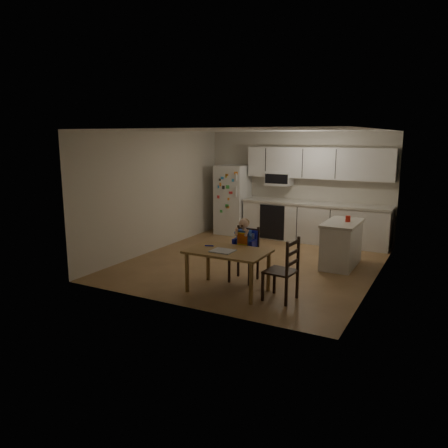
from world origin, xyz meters
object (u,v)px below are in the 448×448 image
refrigerator (233,200)px  red_cup (348,219)px  chair_side (286,266)px  dining_table (228,256)px  kitchen_island (341,244)px  chair_booster (245,243)px

refrigerator → red_cup: bearing=-25.6°
refrigerator → chair_side: (2.80, -3.75, -0.31)m
red_cup → dining_table: bearing=-120.0°
dining_table → chair_side: bearing=2.5°
refrigerator → chair_side: 4.68m
kitchen_island → red_cup: size_ratio=10.15×
red_cup → chair_side: bearing=-99.4°
red_cup → kitchen_island: bearing=-151.5°
kitchen_island → chair_side: size_ratio=1.20×
refrigerator → dining_table: refrigerator is taller
dining_table → chair_booster: 0.62m
kitchen_island → dining_table: (-1.23, -2.23, 0.15)m
dining_table → kitchen_island: bearing=61.1°
refrigerator → chair_booster: bearing=-59.7°
refrigerator → dining_table: bearing=-63.9°
refrigerator → dining_table: 4.22m
dining_table → chair_side: (0.94, 0.04, -0.04)m
chair_booster → refrigerator: bearing=118.6°
kitchen_island → dining_table: bearing=-118.9°
chair_booster → chair_side: 1.11m
refrigerator → red_cup: 3.51m
red_cup → chair_side: 2.29m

